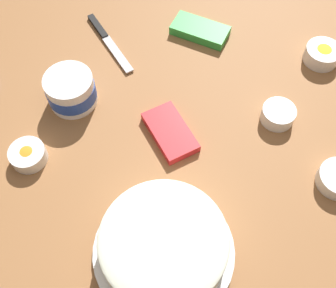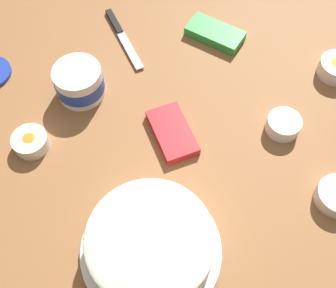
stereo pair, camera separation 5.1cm
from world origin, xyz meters
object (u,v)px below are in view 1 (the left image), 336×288
Objects in this scene: frosted_cake at (164,246)px; candy_box_upper at (170,132)px; sprinkle_bowl_yellow at (322,54)px; candy_box_lower at (200,30)px; frosting_tub at (71,90)px; spreading_knife at (106,38)px; sprinkle_bowl_orange at (28,155)px; sprinkle_bowl_rainbow at (278,114)px.

frosted_cake reaches higher than candy_box_upper.
candy_box_lower is at bearing 30.60° from sprinkle_bowl_yellow.
frosting_tub is 0.22m from spreading_knife.
sprinkle_bowl_orange is (-0.07, 0.17, -0.02)m from frosting_tub.
sprinkle_bowl_yellow is 0.77m from sprinkle_bowl_orange.
sprinkle_bowl_yellow reaches higher than candy_box_lower.
sprinkle_bowl_orange is (0.36, 0.08, -0.03)m from frosted_cake.
sprinkle_bowl_yellow reaches higher than spreading_knife.
frosting_tub is at bearing 59.13° from sprinkle_bowl_yellow.
sprinkle_bowl_rainbow is at bearing -107.96° from candy_box_upper.
candy_box_upper is at bearing 100.80° from candy_box_lower.
candy_box_lower is (-0.16, -0.20, 0.01)m from spreading_knife.
sprinkle_bowl_orange reaches higher than candy_box_upper.
frosting_tub reaches higher than candy_box_lower.
sprinkle_bowl_yellow is (0.10, -0.65, -0.02)m from frosted_cake.
sprinkle_bowl_orange is 0.56m from candy_box_lower.
candy_box_upper is at bearing -45.46° from frosted_cake.
sprinkle_bowl_rainbow is at bearing 146.67° from candy_box_lower.
frosting_tub is 1.46× the size of sprinkle_bowl_orange.
spreading_knife is at bearing 39.93° from sprinkle_bowl_yellow.
sprinkle_bowl_rainbow is at bearing -139.03° from frosting_tub.
frosting_tub is at bearing -69.00° from sprinkle_bowl_orange.
sprinkle_bowl_rainbow is 0.33m from candy_box_lower.
sprinkle_bowl_orange is 0.53× the size of candy_box_lower.
sprinkle_bowl_yellow is 0.33m from candy_box_lower.
sprinkle_bowl_orange is at bearing 58.05° from sprinkle_bowl_rainbow.
frosting_tub is 0.82× the size of candy_box_upper.
sprinkle_bowl_rainbow is (0.05, -0.42, -0.03)m from frosted_cake.
sprinkle_bowl_rainbow is 0.23m from sprinkle_bowl_yellow.
sprinkle_bowl_rainbow is (-0.38, -0.33, -0.02)m from frosting_tub.
frosting_tub is 0.51× the size of spreading_knife.
candy_box_upper is (0.10, 0.45, -0.01)m from sprinkle_bowl_yellow.
candy_box_upper is (-0.23, -0.11, -0.03)m from frosting_tub.
frosted_cake is 3.13× the size of sprinkle_bowl_yellow.
candy_box_upper reaches higher than spreading_knife.
sprinkle_bowl_orange reaches higher than spreading_knife.
candy_box_upper is (0.14, 0.22, -0.01)m from sprinkle_bowl_rainbow.
frosted_cake reaches higher than candy_box_lower.
frosting_tub is at bearing 120.24° from spreading_knife.
candy_box_upper is (-0.18, 0.28, -0.00)m from candy_box_lower.
sprinkle_bowl_yellow is at bearing -110.15° from sprinkle_bowl_orange.
sprinkle_bowl_orange is 0.33m from candy_box_upper.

